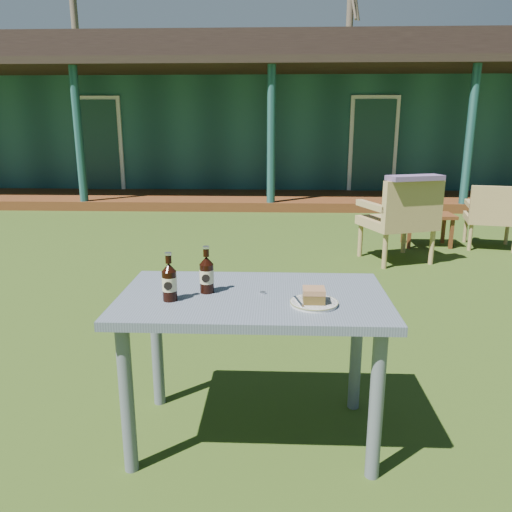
{
  "coord_description": "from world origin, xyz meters",
  "views": [
    {
      "loc": [
        0.1,
        -3.72,
        1.46
      ],
      "look_at": [
        0.0,
        -1.3,
        0.82
      ],
      "focal_mm": 35.0,
      "sensor_mm": 36.0,
      "label": 1
    }
  ],
  "objects_px": {
    "plate": "(314,303)",
    "cafe_table": "(253,316)",
    "cake_slice": "(314,295)",
    "armchair_right": "(493,213)",
    "cola_bottle_near": "(207,274)",
    "side_table": "(428,218)",
    "armchair_left": "(402,216)",
    "cola_bottle_far": "(169,281)"
  },
  "relations": [
    {
      "from": "cola_bottle_far",
      "to": "armchair_left",
      "type": "bearing_deg",
      "value": 61.34
    },
    {
      "from": "cafe_table",
      "to": "cola_bottle_near",
      "type": "xyz_separation_m",
      "value": [
        -0.21,
        0.02,
        0.19
      ]
    },
    {
      "from": "cafe_table",
      "to": "cola_bottle_far",
      "type": "distance_m",
      "value": 0.41
    },
    {
      "from": "plate",
      "to": "armchair_right",
      "type": "height_order",
      "value": "armchair_right"
    },
    {
      "from": "cafe_table",
      "to": "cake_slice",
      "type": "xyz_separation_m",
      "value": [
        0.26,
        -0.12,
        0.15
      ]
    },
    {
      "from": "armchair_right",
      "to": "side_table",
      "type": "height_order",
      "value": "armchair_right"
    },
    {
      "from": "plate",
      "to": "cola_bottle_near",
      "type": "relative_size",
      "value": 0.95
    },
    {
      "from": "cake_slice",
      "to": "side_table",
      "type": "relative_size",
      "value": 0.15
    },
    {
      "from": "cola_bottle_far",
      "to": "side_table",
      "type": "height_order",
      "value": "cola_bottle_far"
    },
    {
      "from": "cola_bottle_near",
      "to": "cola_bottle_far",
      "type": "relative_size",
      "value": 1.01
    },
    {
      "from": "cake_slice",
      "to": "armchair_right",
      "type": "bearing_deg",
      "value": 58.76
    },
    {
      "from": "cola_bottle_near",
      "to": "side_table",
      "type": "relative_size",
      "value": 0.36
    },
    {
      "from": "plate",
      "to": "cola_bottle_far",
      "type": "bearing_deg",
      "value": 177.37
    },
    {
      "from": "cafe_table",
      "to": "armchair_left",
      "type": "distance_m",
      "value": 3.51
    },
    {
      "from": "cake_slice",
      "to": "side_table",
      "type": "bearing_deg",
      "value": 67.58
    },
    {
      "from": "plate",
      "to": "armchair_left",
      "type": "relative_size",
      "value": 0.22
    },
    {
      "from": "cafe_table",
      "to": "plate",
      "type": "height_order",
      "value": "plate"
    },
    {
      "from": "armchair_left",
      "to": "side_table",
      "type": "height_order",
      "value": "armchair_left"
    },
    {
      "from": "cola_bottle_far",
      "to": "armchair_right",
      "type": "bearing_deg",
      "value": 52.45
    },
    {
      "from": "side_table",
      "to": "armchair_left",
      "type": "bearing_deg",
      "value": -123.33
    },
    {
      "from": "side_table",
      "to": "cola_bottle_near",
      "type": "bearing_deg",
      "value": -118.69
    },
    {
      "from": "cafe_table",
      "to": "plate",
      "type": "xyz_separation_m",
      "value": [
        0.26,
        -0.12,
        0.11
      ]
    },
    {
      "from": "armchair_right",
      "to": "cake_slice",
      "type": "bearing_deg",
      "value": -121.24
    },
    {
      "from": "cafe_table",
      "to": "side_table",
      "type": "distance_m",
      "value": 4.45
    },
    {
      "from": "plate",
      "to": "cake_slice",
      "type": "distance_m",
      "value": 0.04
    },
    {
      "from": "cola_bottle_far",
      "to": "armchair_left",
      "type": "height_order",
      "value": "cola_bottle_far"
    },
    {
      "from": "cola_bottle_near",
      "to": "side_table",
      "type": "xyz_separation_m",
      "value": [
        2.17,
        3.96,
        -0.47
      ]
    },
    {
      "from": "plate",
      "to": "cola_bottle_near",
      "type": "height_order",
      "value": "cola_bottle_near"
    },
    {
      "from": "armchair_right",
      "to": "armchair_left",
      "type": "bearing_deg",
      "value": -152.04
    },
    {
      "from": "cola_bottle_near",
      "to": "armchair_left",
      "type": "bearing_deg",
      "value": 62.53
    },
    {
      "from": "plate",
      "to": "armchair_right",
      "type": "xyz_separation_m",
      "value": [
        2.41,
        3.97,
        -0.29
      ]
    },
    {
      "from": "cafe_table",
      "to": "cake_slice",
      "type": "height_order",
      "value": "cake_slice"
    },
    {
      "from": "side_table",
      "to": "armchair_right",
      "type": "bearing_deg",
      "value": -10.35
    },
    {
      "from": "cake_slice",
      "to": "plate",
      "type": "bearing_deg",
      "value": 72.03
    },
    {
      "from": "plate",
      "to": "cafe_table",
      "type": "bearing_deg",
      "value": 155.96
    },
    {
      "from": "cake_slice",
      "to": "armchair_left",
      "type": "relative_size",
      "value": 0.1
    },
    {
      "from": "cola_bottle_far",
      "to": "armchair_right",
      "type": "distance_m",
      "value": 4.99
    },
    {
      "from": "cola_bottle_near",
      "to": "cola_bottle_far",
      "type": "bearing_deg",
      "value": -142.44
    },
    {
      "from": "cafe_table",
      "to": "armchair_left",
      "type": "xyz_separation_m",
      "value": [
        1.44,
        3.2,
        -0.11
      ]
    },
    {
      "from": "armchair_left",
      "to": "side_table",
      "type": "relative_size",
      "value": 1.52
    },
    {
      "from": "armchair_right",
      "to": "side_table",
      "type": "bearing_deg",
      "value": 169.65
    },
    {
      "from": "cafe_table",
      "to": "cola_bottle_far",
      "type": "xyz_separation_m",
      "value": [
        -0.36,
        -0.09,
        0.19
      ]
    }
  ]
}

